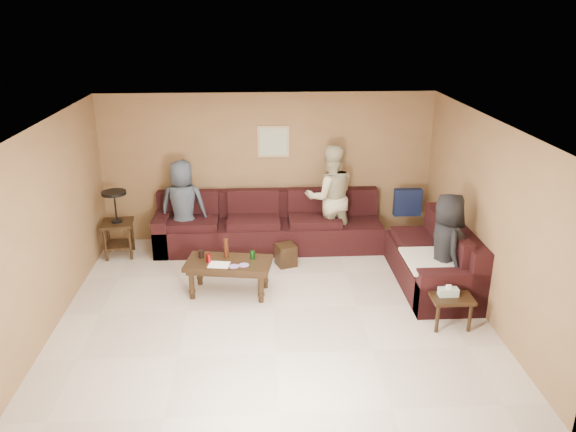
# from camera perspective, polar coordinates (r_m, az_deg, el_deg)

# --- Properties ---
(room) EXTENTS (5.60, 5.50, 2.50)m
(room) POSITION_cam_1_polar(r_m,az_deg,el_deg) (6.92, -1.67, 2.62)
(room) COLOR beige
(room) RESTS_ON ground
(sectional_sofa) EXTENTS (4.65, 2.90, 0.97)m
(sectional_sofa) POSITION_cam_1_polar(r_m,az_deg,el_deg) (8.87, 3.40, -2.49)
(sectional_sofa) COLOR black
(sectional_sofa) RESTS_ON ground
(coffee_table) EXTENTS (1.25, 0.76, 0.77)m
(coffee_table) POSITION_cam_1_polar(r_m,az_deg,el_deg) (7.85, -6.06, -5.08)
(coffee_table) COLOR black
(coffee_table) RESTS_ON ground
(end_table_left) EXTENTS (0.53, 0.53, 1.09)m
(end_table_left) POSITION_cam_1_polar(r_m,az_deg,el_deg) (9.31, -16.96, -0.63)
(end_table_left) COLOR black
(end_table_left) RESTS_ON ground
(side_table_right) EXTENTS (0.51, 0.42, 0.57)m
(side_table_right) POSITION_cam_1_polar(r_m,az_deg,el_deg) (7.35, 16.17, -8.11)
(side_table_right) COLOR black
(side_table_right) RESTS_ON ground
(waste_bin) EXTENTS (0.36, 0.36, 0.34)m
(waste_bin) POSITION_cam_1_polar(r_m,az_deg,el_deg) (8.73, -0.21, -3.97)
(waste_bin) COLOR black
(waste_bin) RESTS_ON ground
(wall_art) EXTENTS (0.52, 0.04, 0.52)m
(wall_art) POSITION_cam_1_polar(r_m,az_deg,el_deg) (9.30, -1.50, 7.56)
(wall_art) COLOR tan
(wall_art) RESTS_ON ground
(person_left) EXTENTS (0.79, 0.55, 1.54)m
(person_left) POSITION_cam_1_polar(r_m,az_deg,el_deg) (9.16, -10.59, 0.93)
(person_left) COLOR #333B47
(person_left) RESTS_ON ground
(person_middle) EXTENTS (0.91, 0.75, 1.73)m
(person_middle) POSITION_cam_1_polar(r_m,az_deg,el_deg) (9.19, 4.31, 1.93)
(person_middle) COLOR #C1B88F
(person_middle) RESTS_ON ground
(person_right) EXTENTS (0.50, 0.75, 1.52)m
(person_right) POSITION_cam_1_polar(r_m,az_deg,el_deg) (7.81, 15.73, -3.12)
(person_right) COLOR black
(person_right) RESTS_ON ground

